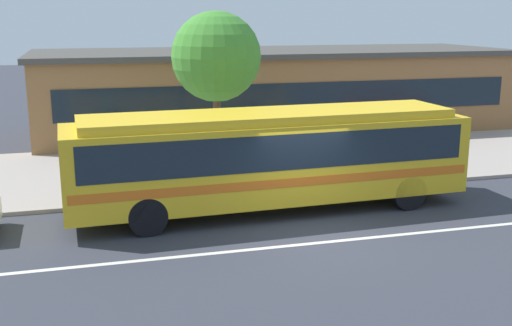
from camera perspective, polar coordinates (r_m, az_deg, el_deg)
The scene contains 8 objects.
ground_plane at distance 16.30m, azimuth 5.26°, elevation -6.23°, with size 120.00×120.00×0.00m, color #353741.
sidewalk_slab at distance 23.08m, azimuth -1.16°, elevation -0.16°, with size 60.00×8.00×0.12m, color #A4978E.
lane_stripe_center at distance 15.60m, azimuth 6.29°, elevation -7.16°, with size 56.00×0.16×0.01m, color silver.
transit_bus at distance 17.55m, azimuth 1.32°, elevation 0.85°, with size 11.31×2.86×2.83m.
pedestrian_waiting_near_sign at distance 19.92m, azimuth -12.01°, elevation 0.41°, with size 0.47×0.47×1.65m.
bus_stop_sign at distance 20.59m, azimuth 10.14°, elevation 2.83°, with size 0.08×0.44×2.57m.
street_tree_near_stop at distance 21.61m, azimuth -3.65°, elevation 9.58°, with size 3.06×3.06×5.46m.
station_building at distance 30.10m, azimuth 1.66°, elevation 6.63°, with size 22.11×7.21×3.84m.
Camera 1 is at (-5.47, -14.36, 5.45)m, focal length 44.05 mm.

